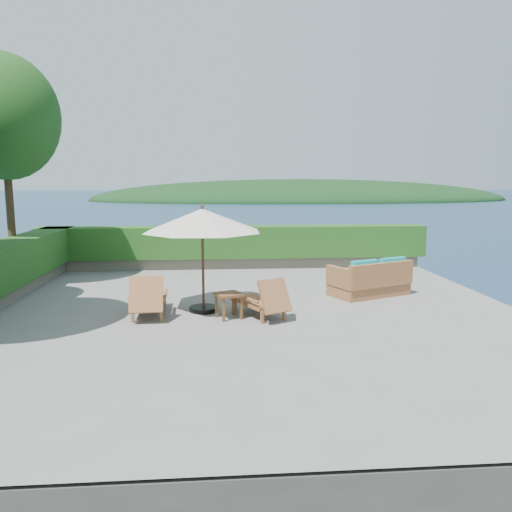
{
  "coord_description": "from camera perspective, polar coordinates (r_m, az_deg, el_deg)",
  "views": [
    {
      "loc": [
        -0.6,
        -10.42,
        2.8
      ],
      "look_at": [
        0.3,
        0.8,
        1.1
      ],
      "focal_mm": 35.0,
      "sensor_mm": 36.0,
      "label": 1
    }
  ],
  "objects": [
    {
      "name": "ocean",
      "position": [
        11.94,
        -1.2,
        -20.47
      ],
      "size": [
        600.0,
        600.0,
        0.0
      ],
      "primitive_type": "plane",
      "color": "#173449",
      "rests_on": "ground"
    },
    {
      "name": "lounge_right",
      "position": [
        10.34,
        0.71,
        -5.04
      ],
      "size": [
        1.22,
        1.62,
        0.87
      ],
      "rotation": [
        0.0,
        0.0,
        0.47
      ],
      "color": "#915D34",
      "rests_on": "ground"
    },
    {
      "name": "planter_wall_far",
      "position": [
        16.24,
        -2.41,
        -0.69
      ],
      "size": [
        12.0,
        0.6,
        0.36
      ],
      "primitive_type": "cube",
      "color": "slate",
      "rests_on": "ground"
    },
    {
      "name": "wicker_loveseat",
      "position": [
        12.59,
        12.97,
        -2.77
      ],
      "size": [
        2.15,
        1.67,
        0.95
      ],
      "rotation": [
        0.0,
        0.0,
        0.41
      ],
      "color": "#915D34",
      "rests_on": "ground"
    },
    {
      "name": "hedge_far",
      "position": [
        16.15,
        -2.43,
        1.65
      ],
      "size": [
        12.4,
        0.9,
        1.0
      ],
      "primitive_type": "cube",
      "color": "#1F4513",
      "rests_on": "planter_wall_far"
    },
    {
      "name": "tree_far",
      "position": [
        14.74,
        -26.9,
        13.94
      ],
      "size": [
        2.8,
        2.8,
        6.03
      ],
      "color": "#47341B",
      "rests_on": "ground"
    },
    {
      "name": "side_table",
      "position": [
        10.25,
        -3.15,
        -4.77
      ],
      "size": [
        0.65,
        0.65,
        0.53
      ],
      "rotation": [
        0.0,
        0.0,
        0.38
      ],
      "color": "brown",
      "rests_on": "ground"
    },
    {
      "name": "ground",
      "position": [
        10.8,
        -1.25,
        -6.42
      ],
      "size": [
        12.0,
        12.0,
        0.0
      ],
      "primitive_type": "plane",
      "color": "slate",
      "rests_on": "ground"
    },
    {
      "name": "foundation",
      "position": [
        11.31,
        -1.23,
        -14.04
      ],
      "size": [
        12.0,
        12.0,
        3.0
      ],
      "primitive_type": "cube",
      "color": "#4C463C",
      "rests_on": "ocean"
    },
    {
      "name": "patio_umbrella",
      "position": [
        10.62,
        -6.16,
        3.96
      ],
      "size": [
        3.32,
        3.32,
        2.31
      ],
      "rotation": [
        0.0,
        0.0,
        0.35
      ],
      "color": "black",
      "rests_on": "ground"
    },
    {
      "name": "lounge_left",
      "position": [
        10.65,
        -12.17,
        -4.69
      ],
      "size": [
        0.78,
        1.64,
        0.93
      ],
      "rotation": [
        0.0,
        0.0,
        0.04
      ],
      "color": "#915D34",
      "rests_on": "ground"
    },
    {
      "name": "offshore_island",
      "position": [
        152.69,
        5.1,
        6.4
      ],
      "size": [
        126.0,
        57.6,
        12.6
      ],
      "primitive_type": "ellipsoid",
      "color": "black",
      "rests_on": "ocean"
    }
  ]
}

